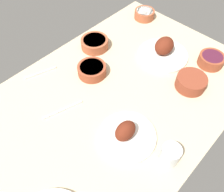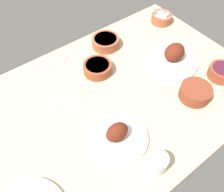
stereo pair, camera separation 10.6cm
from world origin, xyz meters
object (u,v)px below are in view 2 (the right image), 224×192
bowl_potatoes (195,92)px  bowl_sauce (106,42)px  plate_center_main (173,57)px  bowl_onions (222,72)px  bowl_cream (162,18)px  plate_far_side (118,136)px  fork_loose (62,103)px  bowl_soup (97,68)px  water_tumbler (157,163)px  spoon_loose (48,65)px

bowl_potatoes → bowl_sauce: bowl_potatoes is taller
plate_center_main → bowl_onions: bearing=118.1°
bowl_potatoes → bowl_cream: bearing=-119.3°
plate_far_side → bowl_onions: size_ratio=1.85×
fork_loose → bowl_onions: bearing=-8.0°
plate_center_main → plate_far_side: bearing=20.1°
bowl_potatoes → bowl_sauce: bearing=-77.7°
bowl_onions → bowl_cream: 50.42cm
bowl_soup → bowl_cream: bearing=-168.7°
plate_far_side → fork_loose: (9.35, -29.07, -2.06)cm
plate_center_main → fork_loose: 60.12cm
plate_center_main → bowl_soup: bearing=-26.5°
plate_center_main → bowl_soup: plate_center_main is taller
bowl_sauce → water_tumbler: size_ratio=1.58×
plate_far_side → fork_loose: bearing=-72.2°
plate_far_side → bowl_sauce: size_ratio=1.59×
plate_center_main → bowl_onions: size_ratio=2.05×
bowl_cream → spoon_loose: (72.26, -7.92, -2.40)cm
bowl_onions → water_tumbler: bearing=14.4°
bowl_soup → spoon_loose: size_ratio=0.87×
plate_far_side → bowl_cream: plate_far_side is taller
bowl_soup → bowl_potatoes: bearing=123.5°
bowl_soup → water_tumbler: bearing=78.2°
fork_loose → water_tumbler: bearing=-58.1°
plate_center_main → bowl_onions: 24.24cm
bowl_sauce → fork_loose: bearing=27.2°
plate_far_side → bowl_sauce: bearing=-121.0°
bowl_potatoes → bowl_cream: size_ratio=1.17×
bowl_onions → bowl_soup: size_ratio=0.90×
plate_center_main → plate_far_side: 52.97cm
bowl_soup → spoon_loose: bowl_soup is taller
water_tumbler → fork_loose: bearing=-74.6°
fork_loose → spoon_loose: same height
bowl_sauce → bowl_soup: (14.68, 13.34, -0.10)cm
bowl_cream → spoon_loose: bowl_cream is taller
plate_center_main → bowl_onions: plate_center_main is taller
bowl_soup → water_tumbler: water_tumbler is taller
plate_center_main → bowl_soup: (34.94, -17.45, -0.30)cm
bowl_sauce → plate_far_side: bearing=59.0°
bowl_potatoes → bowl_soup: 47.50cm
bowl_potatoes → water_tumbler: size_ratio=1.51×
bowl_potatoes → fork_loose: bearing=-33.2°
plate_far_side → spoon_loose: bearing=-86.9°
plate_far_side → bowl_soup: size_ratio=1.67×
bowl_potatoes → bowl_onions: size_ratio=1.11×
bowl_cream → plate_center_main: bearing=55.3°
plate_center_main → bowl_sauce: plate_center_main is taller
plate_far_side → bowl_cream: 83.55cm
plate_far_side → bowl_onions: plate_far_side is taller
bowl_sauce → bowl_cream: (-39.88, 2.43, -0.08)cm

